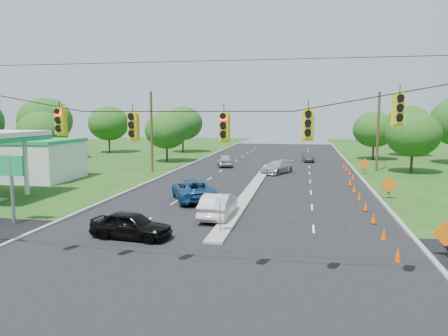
% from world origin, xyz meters
% --- Properties ---
extents(ground, '(160.00, 160.00, 0.00)m').
position_xyz_m(ground, '(0.00, 0.00, 0.00)').
color(ground, black).
rests_on(ground, ground).
extents(cross_street, '(160.00, 14.00, 0.02)m').
position_xyz_m(cross_street, '(0.00, 0.00, 0.00)').
color(cross_street, black).
rests_on(cross_street, ground).
extents(curb_left, '(0.25, 110.00, 0.16)m').
position_xyz_m(curb_left, '(-10.10, 30.00, 0.00)').
color(curb_left, gray).
rests_on(curb_left, ground).
extents(curb_right, '(0.25, 110.00, 0.16)m').
position_xyz_m(curb_right, '(10.10, 30.00, 0.00)').
color(curb_right, gray).
rests_on(curb_right, ground).
extents(median, '(1.00, 34.00, 0.18)m').
position_xyz_m(median, '(0.00, 21.00, 0.00)').
color(median, gray).
rests_on(median, ground).
extents(median_sign, '(0.55, 0.06, 2.05)m').
position_xyz_m(median_sign, '(0.00, 6.00, 1.46)').
color(median_sign, gray).
rests_on(median_sign, ground).
extents(signal_span, '(25.60, 0.32, 9.00)m').
position_xyz_m(signal_span, '(-0.05, -1.00, 4.97)').
color(signal_span, '#422D1C').
rests_on(signal_span, ground).
extents(utility_pole_far_left, '(0.28, 0.28, 9.00)m').
position_xyz_m(utility_pole_far_left, '(-12.50, 30.00, 4.50)').
color(utility_pole_far_left, '#422D1C').
rests_on(utility_pole_far_left, ground).
extents(utility_pole_far_right, '(0.28, 0.28, 9.00)m').
position_xyz_m(utility_pole_far_right, '(12.50, 35.00, 4.50)').
color(utility_pole_far_right, '#422D1C').
rests_on(utility_pole_far_right, ground).
extents(gas_station, '(18.40, 19.70, 5.20)m').
position_xyz_m(gas_station, '(-23.64, 20.24, 2.58)').
color(gas_station, white).
rests_on(gas_station, ground).
extents(cone_0, '(0.32, 0.32, 0.70)m').
position_xyz_m(cone_0, '(8.55, 3.00, 0.35)').
color(cone_0, '#F94D00').
rests_on(cone_0, ground).
extents(cone_1, '(0.32, 0.32, 0.70)m').
position_xyz_m(cone_1, '(8.55, 6.50, 0.35)').
color(cone_1, '#F94D00').
rests_on(cone_1, ground).
extents(cone_2, '(0.32, 0.32, 0.70)m').
position_xyz_m(cone_2, '(8.55, 10.00, 0.35)').
color(cone_2, '#F94D00').
rests_on(cone_2, ground).
extents(cone_3, '(0.32, 0.32, 0.70)m').
position_xyz_m(cone_3, '(8.55, 13.50, 0.35)').
color(cone_3, '#F94D00').
rests_on(cone_3, ground).
extents(cone_4, '(0.32, 0.32, 0.70)m').
position_xyz_m(cone_4, '(8.55, 17.00, 0.35)').
color(cone_4, '#F94D00').
rests_on(cone_4, ground).
extents(cone_5, '(0.32, 0.32, 0.70)m').
position_xyz_m(cone_5, '(8.55, 20.50, 0.35)').
color(cone_5, '#F94D00').
rests_on(cone_5, ground).
extents(cone_6, '(0.32, 0.32, 0.70)m').
position_xyz_m(cone_6, '(8.55, 24.00, 0.35)').
color(cone_6, '#F94D00').
rests_on(cone_6, ground).
extents(cone_7, '(0.32, 0.32, 0.70)m').
position_xyz_m(cone_7, '(9.15, 27.50, 0.35)').
color(cone_7, '#F94D00').
rests_on(cone_7, ground).
extents(cone_8, '(0.32, 0.32, 0.70)m').
position_xyz_m(cone_8, '(9.15, 31.00, 0.35)').
color(cone_8, '#F94D00').
rests_on(cone_8, ground).
extents(cone_9, '(0.32, 0.32, 0.70)m').
position_xyz_m(cone_9, '(9.15, 34.50, 0.35)').
color(cone_9, '#F94D00').
rests_on(cone_9, ground).
extents(cone_10, '(0.32, 0.32, 0.70)m').
position_xyz_m(cone_10, '(9.15, 38.00, 0.35)').
color(cone_10, '#F94D00').
rests_on(cone_10, ground).
extents(work_sign_0, '(1.27, 0.58, 1.37)m').
position_xyz_m(work_sign_0, '(10.80, 4.00, 1.09)').
color(work_sign_0, black).
rests_on(work_sign_0, ground).
extents(work_sign_1, '(1.27, 0.58, 1.37)m').
position_xyz_m(work_sign_1, '(10.80, 18.00, 1.09)').
color(work_sign_1, black).
rests_on(work_sign_1, ground).
extents(work_sign_2, '(1.27, 0.58, 1.37)m').
position_xyz_m(work_sign_2, '(10.80, 32.00, 1.09)').
color(work_sign_2, black).
rests_on(work_sign_2, ground).
extents(tree_2, '(5.88, 5.88, 6.86)m').
position_xyz_m(tree_2, '(-26.00, 30.00, 4.34)').
color(tree_2, black).
rests_on(tree_2, ground).
extents(tree_3, '(7.56, 7.56, 8.82)m').
position_xyz_m(tree_3, '(-32.00, 40.00, 5.58)').
color(tree_3, black).
rests_on(tree_3, ground).
extents(tree_4, '(6.72, 6.72, 7.84)m').
position_xyz_m(tree_4, '(-28.00, 52.00, 4.96)').
color(tree_4, black).
rests_on(tree_4, ground).
extents(tree_5, '(5.88, 5.88, 6.86)m').
position_xyz_m(tree_5, '(-14.00, 40.00, 4.34)').
color(tree_5, black).
rests_on(tree_5, ground).
extents(tree_6, '(6.72, 6.72, 7.84)m').
position_xyz_m(tree_6, '(-16.00, 55.00, 4.96)').
color(tree_6, black).
rests_on(tree_6, ground).
extents(tree_9, '(5.88, 5.88, 6.86)m').
position_xyz_m(tree_9, '(16.00, 34.00, 4.34)').
color(tree_9, black).
rests_on(tree_9, ground).
extents(tree_11, '(6.72, 6.72, 7.84)m').
position_xyz_m(tree_11, '(20.00, 55.00, 4.96)').
color(tree_11, black).
rests_on(tree_11, ground).
extents(tree_12, '(5.88, 5.88, 6.86)m').
position_xyz_m(tree_12, '(14.00, 48.00, 4.34)').
color(tree_12, black).
rests_on(tree_12, ground).
extents(black_sedan, '(4.47, 2.23, 1.46)m').
position_xyz_m(black_sedan, '(-4.41, 4.32, 0.73)').
color(black_sedan, black).
rests_on(black_sedan, ground).
extents(white_sedan, '(1.74, 4.83, 1.58)m').
position_xyz_m(white_sedan, '(-0.85, 9.79, 0.79)').
color(white_sedan, beige).
rests_on(white_sedan, ground).
extents(blue_pickup, '(4.88, 6.47, 1.63)m').
position_xyz_m(blue_pickup, '(-3.80, 14.87, 0.82)').
color(blue_pickup, navy).
rests_on(blue_pickup, ground).
extents(silver_car_far, '(3.82, 5.25, 1.41)m').
position_xyz_m(silver_car_far, '(1.44, 31.17, 0.71)').
color(silver_car_far, '#9D9D9D').
rests_on(silver_car_far, ground).
extents(silver_car_oncoming, '(2.90, 4.76, 1.51)m').
position_xyz_m(silver_car_oncoming, '(-5.40, 36.68, 0.76)').
color(silver_car_oncoming, '#9B9CA5').
rests_on(silver_car_oncoming, ground).
extents(dark_car_receding, '(1.71, 3.94, 1.26)m').
position_xyz_m(dark_car_receding, '(4.88, 44.25, 0.63)').
color(dark_car_receding, '#2E2A29').
rests_on(dark_car_receding, ground).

